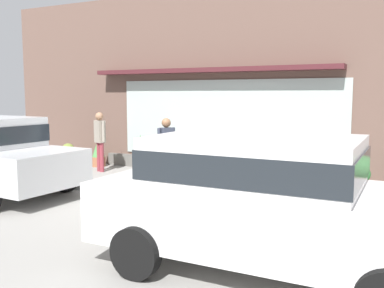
{
  "coord_description": "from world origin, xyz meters",
  "views": [
    {
      "loc": [
        4.81,
        -7.76,
        2.17
      ],
      "look_at": [
        0.34,
        1.2,
        1.01
      ],
      "focal_mm": 40.36,
      "sensor_mm": 36.0,
      "label": 1
    }
  ],
  "objects_px": {
    "potted_plant_near_hydrant": "(140,154)",
    "potted_plant_trailing_edge": "(361,177)",
    "pedestrian_with_handbag": "(165,148)",
    "potted_plant_window_center": "(205,163)",
    "parked_car_white": "(266,196)",
    "fire_hydrant": "(197,171)",
    "potted_plant_window_left": "(98,153)",
    "potted_plant_doorstep": "(68,155)",
    "pedestrian_passerby": "(100,137)"
  },
  "relations": [
    {
      "from": "pedestrian_with_handbag",
      "to": "potted_plant_window_center",
      "type": "bearing_deg",
      "value": -160.81
    },
    {
      "from": "potted_plant_doorstep",
      "to": "potted_plant_window_left",
      "type": "relative_size",
      "value": 0.81
    },
    {
      "from": "pedestrian_passerby",
      "to": "potted_plant_near_hydrant",
      "type": "relative_size",
      "value": 1.62
    },
    {
      "from": "pedestrian_passerby",
      "to": "parked_car_white",
      "type": "distance_m",
      "value": 7.7
    },
    {
      "from": "potted_plant_near_hydrant",
      "to": "potted_plant_doorstep",
      "type": "bearing_deg",
      "value": -172.79
    },
    {
      "from": "parked_car_white",
      "to": "potted_plant_trailing_edge",
      "type": "bearing_deg",
      "value": 82.96
    },
    {
      "from": "pedestrian_with_handbag",
      "to": "potted_plant_near_hydrant",
      "type": "height_order",
      "value": "pedestrian_with_handbag"
    },
    {
      "from": "pedestrian_passerby",
      "to": "potted_plant_window_center",
      "type": "distance_m",
      "value": 3.1
    },
    {
      "from": "pedestrian_with_handbag",
      "to": "potted_plant_doorstep",
      "type": "height_order",
      "value": "pedestrian_with_handbag"
    },
    {
      "from": "pedestrian_with_handbag",
      "to": "parked_car_white",
      "type": "bearing_deg",
      "value": 74.55
    },
    {
      "from": "pedestrian_passerby",
      "to": "potted_plant_window_center",
      "type": "relative_size",
      "value": 2.07
    },
    {
      "from": "potted_plant_doorstep",
      "to": "potted_plant_window_center",
      "type": "distance_m",
      "value": 4.45
    },
    {
      "from": "fire_hydrant",
      "to": "potted_plant_near_hydrant",
      "type": "bearing_deg",
      "value": 148.29
    },
    {
      "from": "pedestrian_passerby",
      "to": "potted_plant_trailing_edge",
      "type": "xyz_separation_m",
      "value": [
        6.84,
        0.45,
        -0.62
      ]
    },
    {
      "from": "fire_hydrant",
      "to": "potted_plant_window_center",
      "type": "bearing_deg",
      "value": 108.31
    },
    {
      "from": "potted_plant_window_center",
      "to": "potted_plant_near_hydrant",
      "type": "relative_size",
      "value": 0.78
    },
    {
      "from": "pedestrian_with_handbag",
      "to": "potted_plant_near_hydrant",
      "type": "bearing_deg",
      "value": -101.87
    },
    {
      "from": "fire_hydrant",
      "to": "pedestrian_with_handbag",
      "type": "height_order",
      "value": "pedestrian_with_handbag"
    },
    {
      "from": "potted_plant_window_center",
      "to": "potted_plant_near_hydrant",
      "type": "bearing_deg",
      "value": 178.82
    },
    {
      "from": "fire_hydrant",
      "to": "potted_plant_trailing_edge",
      "type": "xyz_separation_m",
      "value": [
        3.34,
        1.43,
        -0.09
      ]
    },
    {
      "from": "potted_plant_near_hydrant",
      "to": "potted_plant_window_left",
      "type": "height_order",
      "value": "potted_plant_near_hydrant"
    },
    {
      "from": "potted_plant_doorstep",
      "to": "potted_plant_window_center",
      "type": "height_order",
      "value": "potted_plant_window_center"
    },
    {
      "from": "pedestrian_passerby",
      "to": "fire_hydrant",
      "type": "bearing_deg",
      "value": 6.93
    },
    {
      "from": "parked_car_white",
      "to": "potted_plant_window_center",
      "type": "height_order",
      "value": "parked_car_white"
    },
    {
      "from": "fire_hydrant",
      "to": "parked_car_white",
      "type": "xyz_separation_m",
      "value": [
        2.68,
        -3.61,
        0.49
      ]
    },
    {
      "from": "potted_plant_trailing_edge",
      "to": "potted_plant_near_hydrant",
      "type": "relative_size",
      "value": 0.6
    },
    {
      "from": "potted_plant_doorstep",
      "to": "potted_plant_window_left",
      "type": "distance_m",
      "value": 0.92
    },
    {
      "from": "parked_car_white",
      "to": "potted_plant_near_hydrant",
      "type": "relative_size",
      "value": 4.27
    },
    {
      "from": "parked_car_white",
      "to": "potted_plant_near_hydrant",
      "type": "distance_m",
      "value": 7.37
    },
    {
      "from": "fire_hydrant",
      "to": "potted_plant_window_left",
      "type": "relative_size",
      "value": 1.03
    },
    {
      "from": "potted_plant_trailing_edge",
      "to": "potted_plant_window_left",
      "type": "xyz_separation_m",
      "value": [
        -7.45,
        0.23,
        0.05
      ]
    },
    {
      "from": "potted_plant_doorstep",
      "to": "parked_car_white",
      "type": "bearing_deg",
      "value": -32.61
    },
    {
      "from": "parked_car_white",
      "to": "potted_plant_trailing_edge",
      "type": "xyz_separation_m",
      "value": [
        0.66,
        5.04,
        -0.58
      ]
    },
    {
      "from": "potted_plant_near_hydrant",
      "to": "potted_plant_trailing_edge",
      "type": "bearing_deg",
      "value": -1.4
    },
    {
      "from": "potted_plant_window_left",
      "to": "potted_plant_trailing_edge",
      "type": "bearing_deg",
      "value": -1.74
    },
    {
      "from": "pedestrian_with_handbag",
      "to": "potted_plant_near_hydrant",
      "type": "relative_size",
      "value": 1.57
    },
    {
      "from": "potted_plant_window_center",
      "to": "potted_plant_window_left",
      "type": "distance_m",
      "value": 3.61
    },
    {
      "from": "fire_hydrant",
      "to": "parked_car_white",
      "type": "distance_m",
      "value": 4.52
    },
    {
      "from": "pedestrian_passerby",
      "to": "potted_plant_trailing_edge",
      "type": "height_order",
      "value": "pedestrian_passerby"
    },
    {
      "from": "parked_car_white",
      "to": "potted_plant_near_hydrant",
      "type": "bearing_deg",
      "value": 135.7
    },
    {
      "from": "potted_plant_doorstep",
      "to": "potted_plant_near_hydrant",
      "type": "height_order",
      "value": "potted_plant_near_hydrant"
    },
    {
      "from": "fire_hydrant",
      "to": "potted_plant_near_hydrant",
      "type": "height_order",
      "value": "potted_plant_near_hydrant"
    },
    {
      "from": "pedestrian_with_handbag",
      "to": "potted_plant_window_left",
      "type": "height_order",
      "value": "pedestrian_with_handbag"
    },
    {
      "from": "parked_car_white",
      "to": "potted_plant_doorstep",
      "type": "xyz_separation_m",
      "value": [
        -7.62,
        4.88,
        -0.59
      ]
    },
    {
      "from": "parked_car_white",
      "to": "potted_plant_window_center",
      "type": "distance_m",
      "value": 6.07
    },
    {
      "from": "potted_plant_doorstep",
      "to": "potted_plant_window_left",
      "type": "xyz_separation_m",
      "value": [
        0.84,
        0.39,
        0.06
      ]
    },
    {
      "from": "fire_hydrant",
      "to": "pedestrian_passerby",
      "type": "bearing_deg",
      "value": 164.36
    },
    {
      "from": "potted_plant_window_left",
      "to": "potted_plant_doorstep",
      "type": "bearing_deg",
      "value": -155.2
    },
    {
      "from": "pedestrian_with_handbag",
      "to": "pedestrian_passerby",
      "type": "bearing_deg",
      "value": -79.68
    },
    {
      "from": "potted_plant_doorstep",
      "to": "potted_plant_trailing_edge",
      "type": "distance_m",
      "value": 8.29
    }
  ]
}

